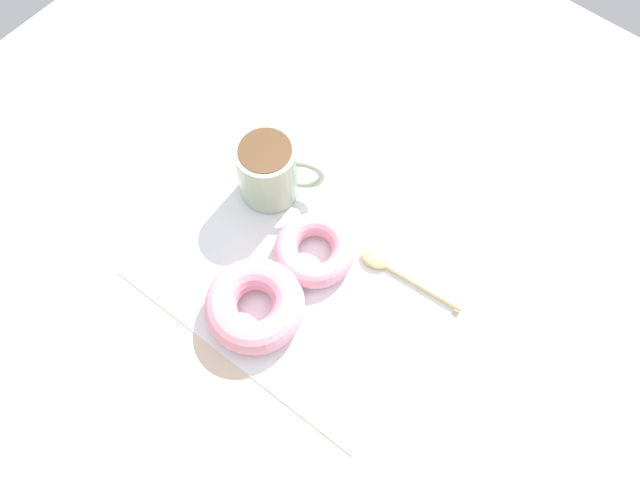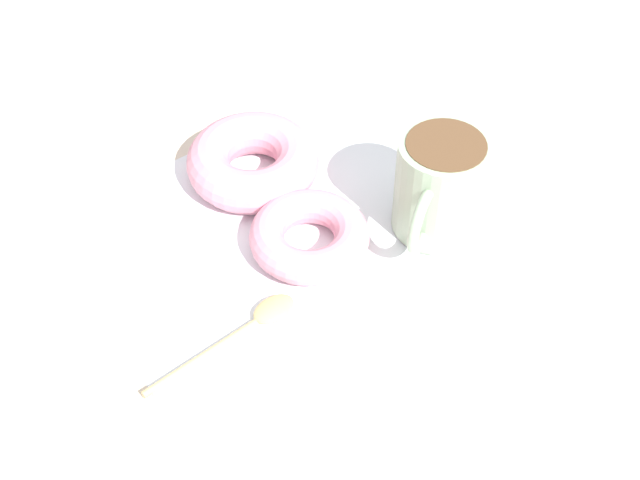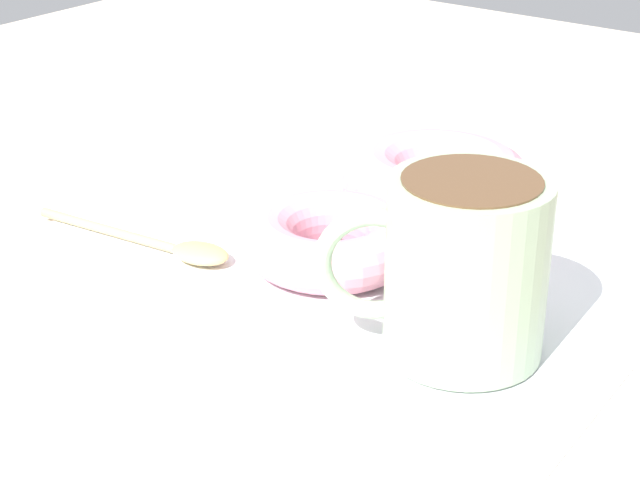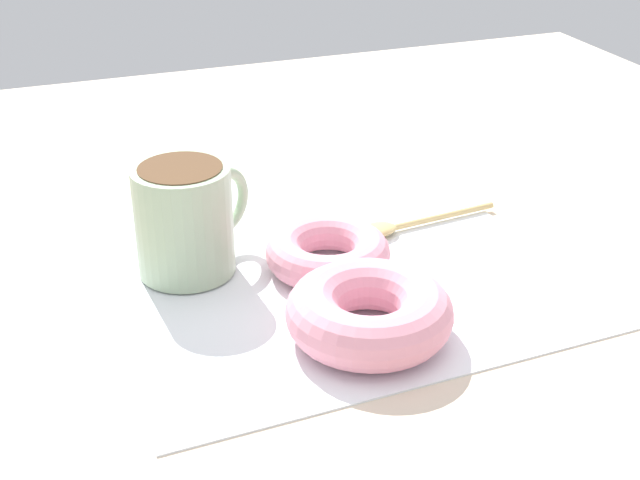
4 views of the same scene
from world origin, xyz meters
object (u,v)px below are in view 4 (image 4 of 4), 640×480
object	(u,v)px
coffee_cup	(186,217)
spoon	(398,226)
donut_near_cup	(369,312)
donut_far	(328,252)

from	to	relation	value
coffee_cup	spoon	xyz separation A→B (cm)	(-0.52, 18.64, -4.21)
coffee_cup	donut_near_cup	size ratio (longest dim) A/B	0.87
donut_near_cup	donut_far	xyz separation A→B (cm)	(-10.10, 0.73, -0.46)
coffee_cup	donut_far	world-z (taller)	coffee_cup
donut_near_cup	donut_far	size ratio (longest dim) A/B	1.18
coffee_cup	donut_near_cup	distance (cm)	17.20
coffee_cup	spoon	bearing A→B (deg)	91.61
donut_far	spoon	world-z (taller)	donut_far
spoon	donut_far	bearing A→B (deg)	-61.93
donut_near_cup	donut_far	distance (cm)	10.14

